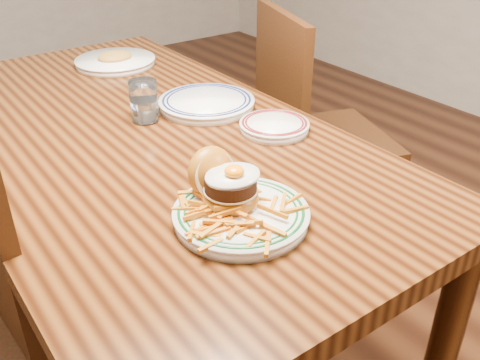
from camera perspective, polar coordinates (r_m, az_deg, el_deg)
floor at (r=1.84m, az=-8.68°, el=-16.45°), size 6.00×6.00×0.00m
table at (r=1.44m, az=-10.68°, el=2.13°), size 0.85×1.60×0.75m
chair_right at (r=1.98m, az=7.52°, el=5.26°), size 0.55×0.55×0.93m
main_plate at (r=1.00m, az=-0.44°, el=-2.47°), size 0.26×0.27×0.12m
side_plate at (r=1.36m, az=3.68°, el=5.82°), size 0.18×0.18×0.03m
rear_plate at (r=1.50m, az=-3.57°, el=8.24°), size 0.27×0.27×0.03m
water_glass at (r=1.43m, az=-10.18°, el=8.04°), size 0.07×0.07×0.11m
far_plate at (r=1.90m, az=-13.16°, el=12.25°), size 0.27×0.27×0.05m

